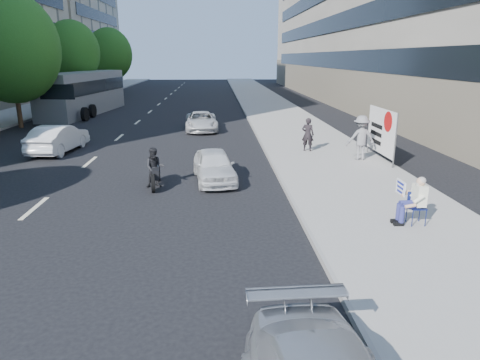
{
  "coord_description": "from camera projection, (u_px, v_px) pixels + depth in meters",
  "views": [
    {
      "loc": [
        -0.89,
        -10.67,
        4.46
      ],
      "look_at": [
        -0.27,
        0.5,
        1.23
      ],
      "focal_mm": 32.0,
      "sensor_mm": 36.0,
      "label": 1
    }
  ],
  "objects": [
    {
      "name": "tree_far_d",
      "position": [
        72.0,
        52.0,
        38.22
      ],
      "size": [
        4.8,
        4.8,
        7.65
      ],
      "color": "#382616",
      "rests_on": "ground"
    },
    {
      "name": "tree_far_c",
      "position": [
        10.0,
        48.0,
        26.67
      ],
      "size": [
        6.0,
        6.0,
        8.47
      ],
      "color": "#382616",
      "rests_on": "ground"
    },
    {
      "name": "bus",
      "position": [
        84.0,
        93.0,
        34.63
      ],
      "size": [
        3.94,
        12.29,
        3.3
      ],
      "rotation": [
        0.0,
        0.0,
        -0.12
      ],
      "color": "slate",
      "rests_on": "ground"
    },
    {
      "name": "motorcycle",
      "position": [
        155.0,
        170.0,
        15.07
      ],
      "size": [
        0.76,
        2.05,
        1.42
      ],
      "rotation": [
        0.0,
        0.0,
        0.13
      ],
      "color": "black",
      "rests_on": "ground"
    },
    {
      "name": "jogger",
      "position": [
        361.0,
        138.0,
        18.4
      ],
      "size": [
        1.26,
        0.76,
        1.92
      ],
      "primitive_type": "imported",
      "rotation": [
        0.0,
        0.0,
        3.18
      ],
      "color": "slate",
      "rests_on": "near_sidewalk"
    },
    {
      "name": "ground",
      "position": [
        251.0,
        229.0,
        11.52
      ],
      "size": [
        160.0,
        160.0,
        0.0
      ],
      "primitive_type": "plane",
      "color": "black",
      "rests_on": "ground"
    },
    {
      "name": "white_sedan_far",
      "position": [
        201.0,
        121.0,
        26.75
      ],
      "size": [
        2.16,
        4.29,
        1.16
      ],
      "primitive_type": "imported",
      "rotation": [
        0.0,
        0.0,
        0.06
      ],
      "color": "silver",
      "rests_on": "ground"
    },
    {
      "name": "near_sidewalk",
      "position": [
        284.0,
        120.0,
        30.9
      ],
      "size": [
        5.0,
        120.0,
        0.15
      ],
      "primitive_type": "cube",
      "color": "gray",
      "rests_on": "ground"
    },
    {
      "name": "seated_protester",
      "position": [
        414.0,
        198.0,
        11.29
      ],
      "size": [
        0.83,
        1.12,
        1.31
      ],
      "color": "navy",
      "rests_on": "near_sidewalk"
    },
    {
      "name": "tree_far_e",
      "position": [
        109.0,
        54.0,
        51.68
      ],
      "size": [
        5.4,
        5.4,
        7.89
      ],
      "color": "#382616",
      "rests_on": "ground"
    },
    {
      "name": "protest_banner",
      "position": [
        381.0,
        131.0,
        18.35
      ],
      "size": [
        0.08,
        3.06,
        2.2
      ],
      "color": "#4C4C4C",
      "rests_on": "near_sidewalk"
    },
    {
      "name": "white_sedan_near",
      "position": [
        214.0,
        166.0,
        15.82
      ],
      "size": [
        1.81,
        3.6,
        1.18
      ],
      "primitive_type": "imported",
      "rotation": [
        0.0,
        0.0,
        0.13
      ],
      "color": "silver",
      "rests_on": "ground"
    },
    {
      "name": "pedestrian_woman",
      "position": [
        308.0,
        134.0,
        20.2
      ],
      "size": [
        0.67,
        0.56,
        1.57
      ],
      "primitive_type": "imported",
      "rotation": [
        0.0,
        0.0,
        2.78
      ],
      "color": "black",
      "rests_on": "near_sidewalk"
    },
    {
      "name": "white_sedan_mid",
      "position": [
        58.0,
        138.0,
        20.65
      ],
      "size": [
        1.88,
        4.19,
        1.33
      ],
      "primitive_type": "imported",
      "rotation": [
        0.0,
        0.0,
        3.02
      ],
      "color": "white",
      "rests_on": "ground"
    }
  ]
}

